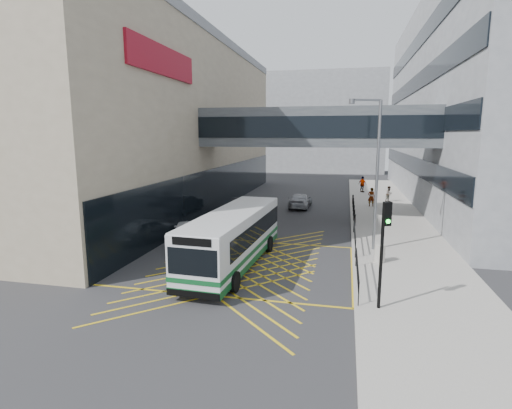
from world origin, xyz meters
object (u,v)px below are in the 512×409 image
Objects in this scene: pedestrian_a at (371,197)px; pedestrian_c at (363,184)px; traffic_light at (384,240)px; car_white at (187,231)px; car_silver at (300,200)px; litter_bin at (380,253)px; car_dark at (243,206)px; bus at (234,237)px; pedestrian_b at (389,194)px; street_lamp at (374,166)px.

pedestrian_a is 9.59m from pedestrian_c.
traffic_light is 23.64m from pedestrian_a.
car_white is 2.65× the size of pedestrian_a.
pedestrian_a is at bearing -167.32° from car_silver.
pedestrian_c is (0.04, 27.00, 0.46)m from litter_bin.
pedestrian_a reaches higher than car_white.
car_dark is at bearing -116.67° from car_white.
car_white is 0.94× the size of car_dark.
bus is 24.59m from pedestrian_b.
pedestrian_c is (-2.41, 6.34, 0.15)m from pedestrian_b.
litter_bin is at bearing 61.06° from traffic_light.
car_dark is at bearing 20.37° from pedestrian_a.
street_lamp is 4.67× the size of pedestrian_c.
pedestrian_a is 3.77m from pedestrian_b.
bus is at bearing 112.46° from pedestrian_c.
street_lamp is at bearing 114.47° from car_silver.
traffic_light reaches higher than pedestrian_c.
traffic_light is 27.01m from pedestrian_b.
car_dark is at bearing 172.56° from pedestrian_b.
car_dark reaches higher than car_white.
pedestrian_b is at bearing -129.02° from pedestrian_a.
bus is at bearing -157.04° from pedestrian_b.
street_lamp is 5.58× the size of pedestrian_b.
car_dark is 5.25× the size of litter_bin.
street_lamp is (7.28, 4.18, 3.57)m from bus.
street_lamp is 4.89× the size of pedestrian_a.
car_silver is at bearing 165.04° from pedestrian_b.
car_dark is 1.18× the size of traffic_light.
bus is 2.30× the size of car_silver.
traffic_light is at bearing -93.95° from litter_bin.
pedestrian_a is 1.14× the size of pedestrian_b.
traffic_light is at bearing 126.08° from car_white.
car_dark is 6.49m from car_silver.
street_lamp is at bearing 126.48° from pedestrian_c.
bus reaches higher than car_dark.
pedestrian_b is (2.45, 20.67, 0.30)m from litter_bin.
litter_bin is 0.62× the size of pedestrian_b.
street_lamp is at bearing 98.21° from litter_bin.
pedestrian_c is at bearing -129.00° from car_dark.
car_silver is at bearing 89.23° from street_lamp.
car_dark is 2.70× the size of pedestrian_c.
bus is 5.95× the size of pedestrian_a.
car_dark is 0.58× the size of street_lamp.
traffic_light is (7.21, -4.37, 1.39)m from bus.
litter_bin is (6.12, -16.13, -0.08)m from car_silver.
car_silver is at bearing 97.84° from pedestrian_c.
pedestrian_a is at bearing 88.31° from litter_bin.
car_silver is 0.53× the size of street_lamp.
car_white is at bearing 69.33° from car_silver.
litter_bin is (0.35, -2.43, -4.51)m from street_lamp.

